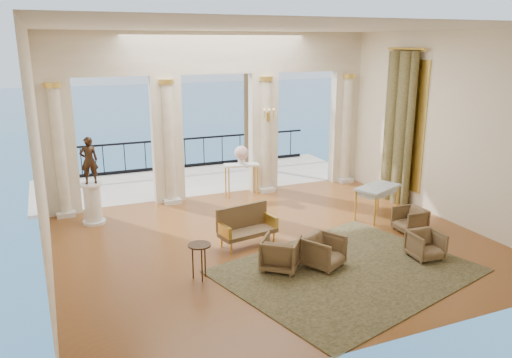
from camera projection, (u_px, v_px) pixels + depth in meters
name	position (u px, v px, depth m)	size (l,w,h in m)	color
floor	(275.00, 243.00, 10.85)	(9.00, 9.00, 0.00)	#553412
room_walls	(303.00, 118.00, 9.09)	(9.00, 9.00, 9.00)	white
arcade	(217.00, 104.00, 13.55)	(9.00, 0.56, 4.50)	beige
terrace	(199.00, 180.00, 16.01)	(10.00, 3.60, 0.10)	#B6AB99
balustrade	(185.00, 156.00, 17.31)	(9.00, 0.06, 1.03)	black
palm_tree	(247.00, 46.00, 16.37)	(2.00, 2.00, 4.50)	#4C3823
sea	(82.00, 122.00, 65.70)	(160.00, 160.00, 0.00)	#1F5B84
curtain	(398.00, 128.00, 13.26)	(0.33, 1.40, 4.09)	#494326
window_frame	(404.00, 124.00, 13.30)	(0.04, 1.60, 3.40)	#E6BB4B
wall_sconce	(268.00, 116.00, 13.90)	(0.30, 0.11, 0.33)	#E6BB4B
rug	(348.00, 271.00, 9.50)	(4.45, 3.46, 0.02)	#2B3016
armchair_a	(324.00, 250.00, 9.62)	(0.67, 0.63, 0.69)	#4B3923
armchair_b	(426.00, 244.00, 10.01)	(0.60, 0.57, 0.62)	#4B3923
armchair_c	(410.00, 219.00, 11.41)	(0.61, 0.57, 0.63)	#4B3923
armchair_d	(281.00, 252.00, 9.52)	(0.69, 0.64, 0.71)	#4B3923
settee	(246.00, 225.00, 10.73)	(1.33, 0.75, 0.83)	#4B3923
game_table	(378.00, 190.00, 12.23)	(1.34, 1.06, 0.81)	#92A5B4
pedestal	(93.00, 204.00, 11.91)	(0.54, 0.54, 1.00)	silver
statue	(89.00, 160.00, 11.63)	(0.41, 0.27, 1.12)	#2F1F15
console_table	(241.00, 170.00, 14.02)	(1.02, 0.56, 0.92)	silver
urn	(241.00, 154.00, 13.90)	(0.39, 0.39, 0.52)	silver
side_table	(200.00, 249.00, 9.05)	(0.42, 0.42, 0.69)	black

